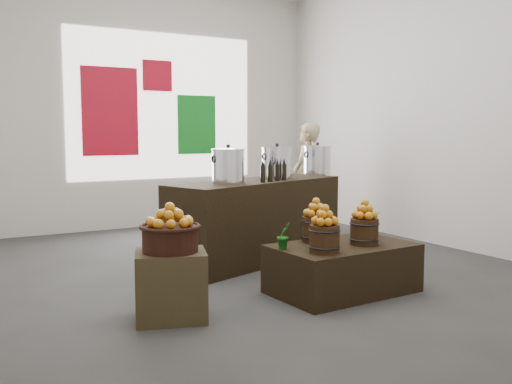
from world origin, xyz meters
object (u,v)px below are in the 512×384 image
wicker_basket (170,239)px  counter (257,220)px  crate (171,285)px  stock_pot_center (277,164)px  shopper (306,178)px  display_table (343,268)px  stock_pot_left (228,167)px  stock_pot_right (317,161)px

wicker_basket → counter: counter is taller
counter → crate: bearing=-156.4°
crate → stock_pot_center: (2.11, 1.70, 0.89)m
wicker_basket → shopper: bearing=40.3°
crate → display_table: size_ratio=0.42×
stock_pot_left → stock_pot_right: bearing=18.4°
wicker_basket → stock_pot_right: stock_pot_right is taller
crate → shopper: 4.52m
display_table → stock_pot_left: stock_pot_left is taller
counter → stock_pot_center: (0.37, 0.12, 0.68)m
stock_pot_right → display_table: bearing=-119.9°
display_table → shopper: bearing=58.3°
stock_pot_left → shopper: size_ratio=0.22×
counter → stock_pot_left: 0.84m
counter → stock_pot_center: 0.78m
stock_pot_right → shopper: bearing=62.9°
crate → wicker_basket: wicker_basket is taller
stock_pot_left → stock_pot_center: same height
crate → wicker_basket: bearing=0.0°
crate → stock_pot_right: size_ratio=1.56×
crate → stock_pot_right: 3.66m
crate → counter: 2.36m
display_table → stock_pot_center: stock_pot_center is taller
counter → stock_pot_right: 1.44m
stock_pot_right → shopper: 1.08m
stock_pot_right → counter: bearing=-161.6°
stock_pot_center → stock_pot_left: bearing=-161.6°
stock_pot_left → wicker_basket: bearing=-132.0°
display_table → stock_pot_right: size_ratio=3.69×
counter → shopper: size_ratio=1.41×
crate → counter: size_ratio=0.24×
stock_pot_left → stock_pot_right: size_ratio=1.00×
stock_pot_center → shopper: 1.80m
display_table → counter: (-0.02, 1.65, 0.26)m
wicker_basket → display_table: 1.83m
counter → stock_pot_right: bearing=-0.0°
stock_pot_left → display_table: bearing=-71.7°
wicker_basket → stock_pot_left: 1.97m
stock_pot_right → crate: bearing=-146.2°
display_table → shopper: 3.46m
stock_pot_right → stock_pot_center: bearing=-161.6°
stock_pot_center → counter: bearing=-161.6°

